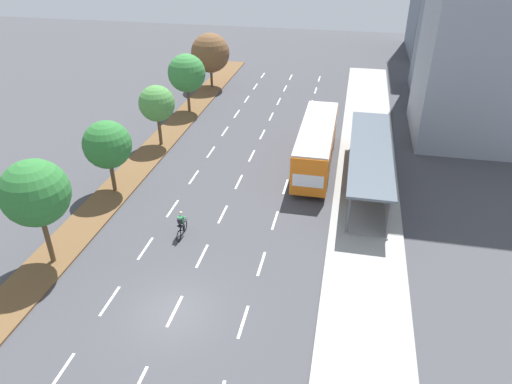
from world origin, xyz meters
TOP-DOWN VIEW (x-y plane):
  - ground_plane at (0.00, 0.00)m, footprint 140.00×140.00m
  - median_strip at (-8.30, 20.00)m, footprint 2.60×52.00m
  - sidewalk_right at (9.25, 20.00)m, footprint 4.50×52.00m
  - lane_divider_left at (-3.50, 18.18)m, footprint 0.14×47.36m
  - lane_divider_center at (0.00, 18.18)m, footprint 0.14×47.36m
  - lane_divider_right at (3.50, 18.18)m, footprint 0.14×47.36m
  - bus_shelter at (9.53, 14.99)m, footprint 2.90×14.07m
  - bus at (5.25, 17.43)m, footprint 2.54×11.29m
  - cyclist at (-1.79, 6.27)m, footprint 0.46×1.82m
  - median_tree_nearest at (-8.07, 2.35)m, footprint 3.60×3.60m
  - median_tree_second at (-8.32, 10.48)m, footprint 3.29×3.29m
  - median_tree_third at (-8.06, 18.61)m, footprint 2.97×2.97m
  - median_tree_fourth at (-8.28, 26.74)m, footprint 3.65×3.65m
  - median_tree_fifth at (-8.33, 34.87)m, footprint 4.29×4.29m

SIDE VIEW (x-z plane):
  - ground_plane at x=0.00m, z-range 0.00..0.00m
  - lane_divider_left at x=-3.50m, z-range 0.00..0.01m
  - lane_divider_center at x=0.00m, z-range 0.00..0.01m
  - lane_divider_right at x=3.50m, z-range 0.00..0.01m
  - median_strip at x=-8.30m, z-range 0.00..0.12m
  - sidewalk_right at x=9.25m, z-range 0.00..0.15m
  - cyclist at x=-1.79m, z-range -0.06..1.65m
  - bus_shelter at x=9.53m, z-range 0.43..3.29m
  - bus at x=5.25m, z-range 0.38..3.75m
  - median_tree_second at x=-8.32m, z-range 1.05..6.23m
  - median_tree_third at x=-8.06m, z-range 1.17..6.29m
  - median_tree_fifth at x=-8.33m, z-range 0.95..6.91m
  - median_tree_fourth at x=-8.28m, z-range 1.12..6.79m
  - median_tree_nearest at x=-8.07m, z-range 1.43..7.67m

